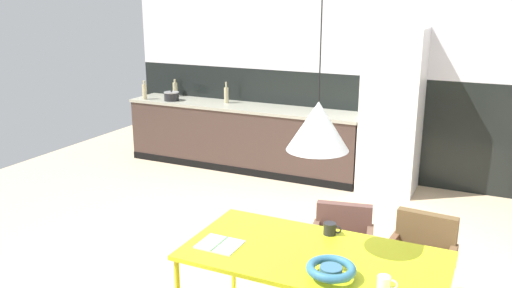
{
  "coord_description": "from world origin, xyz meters",
  "views": [
    {
      "loc": [
        1.8,
        -3.4,
        2.39
      ],
      "look_at": [
        -0.27,
        0.96,
        1.04
      ],
      "focal_mm": 37.23,
      "sensor_mm": 36.0,
      "label": 1
    }
  ],
  "objects_px": {
    "pendant_lamp_over_table_near": "(318,126)",
    "dining_table": "(314,260)",
    "cooking_pot": "(172,96)",
    "refrigerator_column": "(392,111)",
    "mug_tall_blue": "(330,229)",
    "armchair_by_stool": "(421,253)",
    "armchair_corner_seat": "(342,238)",
    "bottle_wine_green": "(226,95)",
    "open_book": "(220,244)",
    "bottle_vinegar_dark": "(175,89)",
    "fruit_bowl": "(331,269)",
    "mug_wide_latte": "(384,283)",
    "bottle_spice_small": "(145,91)"
  },
  "relations": [
    {
      "from": "refrigerator_column",
      "to": "fruit_bowl",
      "type": "distance_m",
      "value": 3.79
    },
    {
      "from": "fruit_bowl",
      "to": "mug_tall_blue",
      "type": "relative_size",
      "value": 2.28
    },
    {
      "from": "bottle_spice_small",
      "to": "bottle_vinegar_dark",
      "type": "relative_size",
      "value": 1.07
    },
    {
      "from": "refrigerator_column",
      "to": "armchair_by_stool",
      "type": "distance_m",
      "value": 2.84
    },
    {
      "from": "cooking_pot",
      "to": "bottle_spice_small",
      "type": "xyz_separation_m",
      "value": [
        -0.42,
        -0.09,
        0.05
      ]
    },
    {
      "from": "dining_table",
      "to": "fruit_bowl",
      "type": "relative_size",
      "value": 5.69
    },
    {
      "from": "mug_tall_blue",
      "to": "armchair_corner_seat",
      "type": "bearing_deg",
      "value": 95.82
    },
    {
      "from": "dining_table",
      "to": "open_book",
      "type": "xyz_separation_m",
      "value": [
        -0.62,
        -0.16,
        0.05
      ]
    },
    {
      "from": "armchair_by_stool",
      "to": "refrigerator_column",
      "type": "bearing_deg",
      "value": -68.94
    },
    {
      "from": "refrigerator_column",
      "to": "fruit_bowl",
      "type": "xyz_separation_m",
      "value": [
        0.42,
        -3.76,
        -0.2
      ]
    },
    {
      "from": "mug_wide_latte",
      "to": "bottle_spice_small",
      "type": "height_order",
      "value": "bottle_spice_small"
    },
    {
      "from": "open_book",
      "to": "cooking_pot",
      "type": "distance_m",
      "value": 4.51
    },
    {
      "from": "cooking_pot",
      "to": "refrigerator_column",
      "type": "bearing_deg",
      "value": 2.11
    },
    {
      "from": "cooking_pot",
      "to": "bottle_vinegar_dark",
      "type": "bearing_deg",
      "value": 115.01
    },
    {
      "from": "bottle_vinegar_dark",
      "to": "dining_table",
      "type": "bearing_deg",
      "value": -46.19
    },
    {
      "from": "armchair_corner_seat",
      "to": "mug_wide_latte",
      "type": "xyz_separation_m",
      "value": [
        0.56,
        -1.1,
        0.31
      ]
    },
    {
      "from": "open_book",
      "to": "mug_tall_blue",
      "type": "xyz_separation_m",
      "value": [
        0.63,
        0.49,
        0.04
      ]
    },
    {
      "from": "armchair_by_stool",
      "to": "bottle_vinegar_dark",
      "type": "distance_m",
      "value": 5.07
    },
    {
      "from": "dining_table",
      "to": "refrigerator_column",
      "type": "bearing_deg",
      "value": 93.7
    },
    {
      "from": "fruit_bowl",
      "to": "bottle_wine_green",
      "type": "xyz_separation_m",
      "value": [
        -2.79,
        3.83,
        0.21
      ]
    },
    {
      "from": "mug_wide_latte",
      "to": "pendant_lamp_over_table_near",
      "type": "relative_size",
      "value": 0.09
    },
    {
      "from": "pendant_lamp_over_table_near",
      "to": "open_book",
      "type": "bearing_deg",
      "value": -166.39
    },
    {
      "from": "refrigerator_column",
      "to": "fruit_bowl",
      "type": "height_order",
      "value": "refrigerator_column"
    },
    {
      "from": "armchair_corner_seat",
      "to": "bottle_wine_green",
      "type": "xyz_separation_m",
      "value": [
        -2.54,
        2.73,
        0.54
      ]
    },
    {
      "from": "mug_tall_blue",
      "to": "bottle_spice_small",
      "type": "bearing_deg",
      "value": 142.18
    },
    {
      "from": "dining_table",
      "to": "fruit_bowl",
      "type": "xyz_separation_m",
      "value": [
        0.19,
        -0.26,
        0.1
      ]
    },
    {
      "from": "mug_wide_latte",
      "to": "dining_table",
      "type": "bearing_deg",
      "value": 153.59
    },
    {
      "from": "fruit_bowl",
      "to": "bottle_vinegar_dark",
      "type": "bearing_deg",
      "value": 133.42
    },
    {
      "from": "mug_tall_blue",
      "to": "bottle_spice_small",
      "type": "relative_size",
      "value": 0.47
    },
    {
      "from": "mug_tall_blue",
      "to": "armchair_by_stool",
      "type": "bearing_deg",
      "value": 40.58
    },
    {
      "from": "cooking_pot",
      "to": "bottle_wine_green",
      "type": "relative_size",
      "value": 0.73
    },
    {
      "from": "armchair_corner_seat",
      "to": "open_book",
      "type": "relative_size",
      "value": 2.67
    },
    {
      "from": "mug_tall_blue",
      "to": "pendant_lamp_over_table_near",
      "type": "xyz_separation_m",
      "value": [
        -0.0,
        -0.34,
        0.83
      ]
    },
    {
      "from": "refrigerator_column",
      "to": "dining_table",
      "type": "relative_size",
      "value": 1.19
    },
    {
      "from": "fruit_bowl",
      "to": "mug_wide_latte",
      "type": "distance_m",
      "value": 0.32
    },
    {
      "from": "mug_wide_latte",
      "to": "cooking_pot",
      "type": "xyz_separation_m",
      "value": [
        -3.92,
        3.64,
        0.17
      ]
    },
    {
      "from": "pendant_lamp_over_table_near",
      "to": "dining_table",
      "type": "bearing_deg",
      "value": 90.0
    },
    {
      "from": "open_book",
      "to": "pendant_lamp_over_table_near",
      "type": "relative_size",
      "value": 0.22
    },
    {
      "from": "refrigerator_column",
      "to": "armchair_corner_seat",
      "type": "relative_size",
      "value": 2.74
    },
    {
      "from": "fruit_bowl",
      "to": "open_book",
      "type": "distance_m",
      "value": 0.82
    },
    {
      "from": "dining_table",
      "to": "bottle_wine_green",
      "type": "bearing_deg",
      "value": 125.96
    },
    {
      "from": "armchair_by_stool",
      "to": "bottle_vinegar_dark",
      "type": "relative_size",
      "value": 3.01
    },
    {
      "from": "refrigerator_column",
      "to": "bottle_spice_small",
      "type": "bearing_deg",
      "value": -176.73
    },
    {
      "from": "bottle_wine_green",
      "to": "bottle_spice_small",
      "type": "bearing_deg",
      "value": -167.12
    },
    {
      "from": "refrigerator_column",
      "to": "cooking_pot",
      "type": "distance_m",
      "value": 3.18
    },
    {
      "from": "armchair_corner_seat",
      "to": "open_book",
      "type": "distance_m",
      "value": 1.19
    },
    {
      "from": "fruit_bowl",
      "to": "pendant_lamp_over_table_near",
      "type": "bearing_deg",
      "value": 127.9
    },
    {
      "from": "open_book",
      "to": "bottle_vinegar_dark",
      "type": "relative_size",
      "value": 1.06
    },
    {
      "from": "open_book",
      "to": "mug_wide_latte",
      "type": "height_order",
      "value": "mug_wide_latte"
    },
    {
      "from": "bottle_spice_small",
      "to": "armchair_by_stool",
      "type": "bearing_deg",
      "value": -29.36
    }
  ]
}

